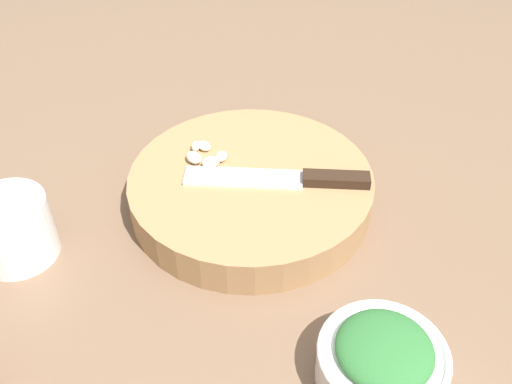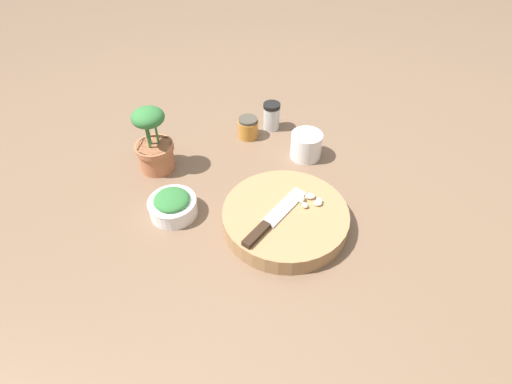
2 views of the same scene
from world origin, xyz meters
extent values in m
plane|color=brown|center=(0.00, 0.00, 0.00)|extent=(5.00, 5.00, 0.00)
cylinder|color=#9E754C|center=(-0.04, -0.10, 0.02)|extent=(0.31, 0.31, 0.05)
cube|color=black|center=(-0.14, -0.08, 0.05)|extent=(0.08, 0.03, 0.01)
cube|color=silver|center=(-0.03, -0.09, 0.05)|extent=(0.15, 0.05, 0.01)
ellipsoid|color=#EFE5C2|center=(0.00, -0.13, 0.05)|extent=(0.02, 0.02, 0.01)
ellipsoid|color=silver|center=(0.02, -0.16, 0.05)|extent=(0.02, 0.02, 0.01)
ellipsoid|color=silver|center=(0.03, -0.15, 0.05)|extent=(0.01, 0.02, 0.01)
ellipsoid|color=silver|center=(0.01, -0.12, 0.05)|extent=(0.02, 0.02, 0.02)
ellipsoid|color=#EDEBCE|center=(0.03, -0.13, 0.05)|extent=(0.03, 0.03, 0.01)
cylinder|color=white|center=(-0.15, 0.16, 0.02)|extent=(0.12, 0.12, 0.04)
torus|color=white|center=(-0.15, 0.16, 0.04)|extent=(0.12, 0.12, 0.01)
ellipsoid|color=#2D6B33|center=(-0.15, 0.16, 0.05)|extent=(0.09, 0.09, 0.03)
cylinder|color=white|center=(0.24, -0.02, 0.04)|extent=(0.09, 0.09, 0.08)
camera|label=1|loc=(-0.02, 0.45, 0.49)|focal=40.00mm
camera|label=2|loc=(-0.64, -0.39, 0.73)|focal=28.00mm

